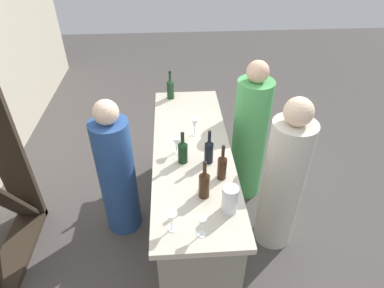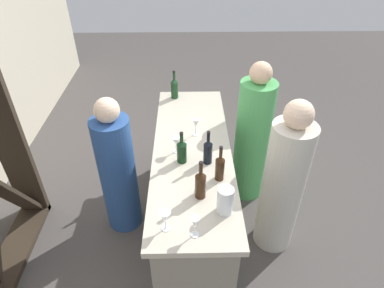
# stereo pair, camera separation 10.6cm
# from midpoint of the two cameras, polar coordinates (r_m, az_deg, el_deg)

# --- Properties ---
(ground_plane) EXTENTS (12.00, 12.00, 0.00)m
(ground_plane) POSITION_cam_midpoint_polar(r_m,az_deg,el_deg) (3.49, 0.90, -13.22)
(ground_plane) COLOR #4C4744
(bar_counter) EXTENTS (2.08, 0.66, 0.94)m
(bar_counter) POSITION_cam_midpoint_polar(r_m,az_deg,el_deg) (3.14, 0.98, -7.61)
(bar_counter) COLOR gray
(bar_counter) RESTS_ON ground
(wine_bottle_leftmost_amber_brown) EXTENTS (0.08, 0.08, 0.32)m
(wine_bottle_leftmost_amber_brown) POSITION_cam_midpoint_polar(r_m,az_deg,el_deg) (2.33, 2.79, -6.87)
(wine_bottle_leftmost_amber_brown) COLOR #331E0F
(wine_bottle_leftmost_amber_brown) RESTS_ON bar_counter
(wine_bottle_second_left_amber_brown) EXTENTS (0.07, 0.07, 0.30)m
(wine_bottle_second_left_amber_brown) POSITION_cam_midpoint_polar(r_m,az_deg,el_deg) (2.49, 6.04, -3.97)
(wine_bottle_second_left_amber_brown) COLOR #331E0F
(wine_bottle_second_left_amber_brown) RESTS_ON bar_counter
(wine_bottle_center_near_black) EXTENTS (0.07, 0.07, 0.30)m
(wine_bottle_center_near_black) POSITION_cam_midpoint_polar(r_m,az_deg,el_deg) (2.63, 3.91, -1.23)
(wine_bottle_center_near_black) COLOR black
(wine_bottle_center_near_black) RESTS_ON bar_counter
(wine_bottle_second_right_dark_green) EXTENTS (0.08, 0.08, 0.28)m
(wine_bottle_second_right_dark_green) POSITION_cam_midpoint_polar(r_m,az_deg,el_deg) (2.64, -0.62, -1.17)
(wine_bottle_second_right_dark_green) COLOR black
(wine_bottle_second_right_dark_green) RESTS_ON bar_counter
(wine_bottle_rightmost_olive_green) EXTENTS (0.08, 0.08, 0.31)m
(wine_bottle_rightmost_olive_green) POSITION_cam_midpoint_polar(r_m,az_deg,el_deg) (3.55, -2.16, 9.62)
(wine_bottle_rightmost_olive_green) COLOR #193D1E
(wine_bottle_rightmost_olive_green) RESTS_ON bar_counter
(wine_glass_near_left) EXTENTS (0.06, 0.06, 0.16)m
(wine_glass_near_left) POSITION_cam_midpoint_polar(r_m,az_deg,el_deg) (2.95, 1.65, 3.45)
(wine_glass_near_left) COLOR white
(wine_glass_near_left) RESTS_ON bar_counter
(wine_glass_near_center) EXTENTS (0.06, 0.06, 0.16)m
(wine_glass_near_center) POSITION_cam_midpoint_polar(r_m,az_deg,el_deg) (2.10, 2.00, -13.43)
(wine_glass_near_center) COLOR white
(wine_glass_near_center) RESTS_ON bar_counter
(wine_glass_near_right) EXTENTS (0.07, 0.07, 0.15)m
(wine_glass_near_right) POSITION_cam_midpoint_polar(r_m,az_deg,el_deg) (2.74, -1.68, 0.47)
(wine_glass_near_right) COLOR white
(wine_glass_near_right) RESTS_ON bar_counter
(wine_glass_far_left) EXTENTS (0.08, 0.08, 0.15)m
(wine_glass_far_left) POSITION_cam_midpoint_polar(r_m,az_deg,el_deg) (2.14, -3.19, -12.48)
(wine_glass_far_left) COLOR white
(wine_glass_far_left) RESTS_ON bar_counter
(water_pitcher) EXTENTS (0.11, 0.11, 0.21)m
(water_pitcher) POSITION_cam_midpoint_polar(r_m,az_deg,el_deg) (2.26, 7.07, -9.65)
(water_pitcher) COLOR silver
(water_pitcher) RESTS_ON bar_counter
(person_left_guest) EXTENTS (0.35, 0.35, 1.53)m
(person_left_guest) POSITION_cam_midpoint_polar(r_m,az_deg,el_deg) (3.42, 11.17, 0.78)
(person_left_guest) COLOR #4CA559
(person_left_guest) RESTS_ON ground
(person_center_guest) EXTENTS (0.37, 0.37, 1.52)m
(person_center_guest) POSITION_cam_midpoint_polar(r_m,az_deg,el_deg) (2.96, 16.35, -6.84)
(person_center_guest) COLOR beige
(person_center_guest) RESTS_ON ground
(person_right_guest) EXTENTS (0.37, 0.37, 1.41)m
(person_right_guest) POSITION_cam_midpoint_polar(r_m,az_deg,el_deg) (3.11, -11.70, -4.76)
(person_right_guest) COLOR #284C8C
(person_right_guest) RESTS_ON ground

